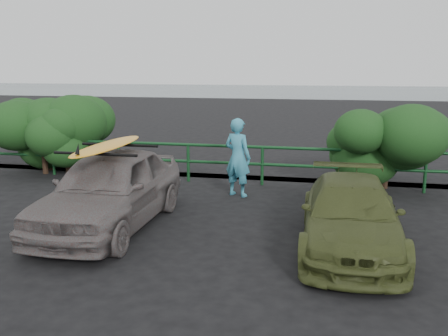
{
  "coord_description": "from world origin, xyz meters",
  "views": [
    {
      "loc": [
        2.73,
        -7.62,
        3.05
      ],
      "look_at": [
        0.72,
        1.6,
        1.12
      ],
      "focal_mm": 40.0,
      "sensor_mm": 36.0,
      "label": 1
    }
  ],
  "objects_px": {
    "surfboard": "(108,146)",
    "olive_vehicle": "(351,215)",
    "guardrail": "(225,164)",
    "sedan": "(110,189)",
    "man": "(238,157)"
  },
  "relations": [
    {
      "from": "surfboard",
      "to": "sedan",
      "type": "bearing_deg",
      "value": 89.9
    },
    {
      "from": "sedan",
      "to": "man",
      "type": "bearing_deg",
      "value": 55.45
    },
    {
      "from": "sedan",
      "to": "olive_vehicle",
      "type": "xyz_separation_m",
      "value": [
        4.47,
        -0.22,
        -0.17
      ]
    },
    {
      "from": "guardrail",
      "to": "olive_vehicle",
      "type": "relative_size",
      "value": 3.5
    },
    {
      "from": "guardrail",
      "to": "surfboard",
      "type": "distance_m",
      "value": 4.41
    },
    {
      "from": "olive_vehicle",
      "to": "surfboard",
      "type": "xyz_separation_m",
      "value": [
        -4.47,
        0.22,
        1.01
      ]
    },
    {
      "from": "guardrail",
      "to": "man",
      "type": "xyz_separation_m",
      "value": [
        0.58,
        -1.21,
        0.41
      ]
    },
    {
      "from": "olive_vehicle",
      "to": "surfboard",
      "type": "height_order",
      "value": "surfboard"
    },
    {
      "from": "surfboard",
      "to": "olive_vehicle",
      "type": "bearing_deg",
      "value": -2.89
    },
    {
      "from": "guardrail",
      "to": "surfboard",
      "type": "height_order",
      "value": "surfboard"
    },
    {
      "from": "sedan",
      "to": "surfboard",
      "type": "distance_m",
      "value": 0.84
    },
    {
      "from": "man",
      "to": "surfboard",
      "type": "distance_m",
      "value": 3.51
    },
    {
      "from": "man",
      "to": "guardrail",
      "type": "bearing_deg",
      "value": -41.97
    },
    {
      "from": "guardrail",
      "to": "olive_vehicle",
      "type": "distance_m",
      "value": 5.28
    },
    {
      "from": "sedan",
      "to": "olive_vehicle",
      "type": "height_order",
      "value": "sedan"
    }
  ]
}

